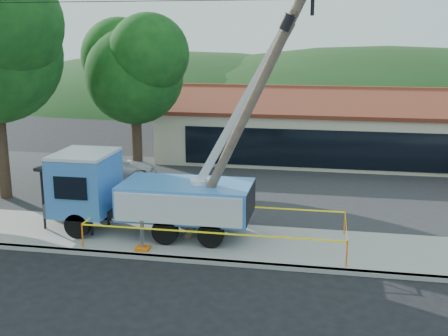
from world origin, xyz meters
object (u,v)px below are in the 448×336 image
utility_truck (146,191)px  bus_shelter (77,182)px  leaning_pole (249,108)px  car_white (109,183)px  car_silver (93,193)px

utility_truck → bus_shelter: 2.98m
leaning_pole → car_white: 12.74m
utility_truck → leaning_pole: size_ratio=1.08×
car_silver → car_white: (0.06, 1.99, 0.00)m
utility_truck → leaning_pole: bearing=-4.8°
bus_shelter → utility_truck: bearing=5.9°
utility_truck → car_white: 8.86m
leaning_pole → car_silver: size_ratio=2.15×
utility_truck → car_white: bearing=122.0°
utility_truck → car_white: size_ratio=1.94×
leaning_pole → car_white: (-8.69, 7.70, -5.24)m
bus_shelter → car_white: 7.61m
bus_shelter → car_white: (-1.63, 7.16, -2.01)m
utility_truck → car_silver: utility_truck is taller
utility_truck → leaning_pole: (4.10, -0.35, 3.40)m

